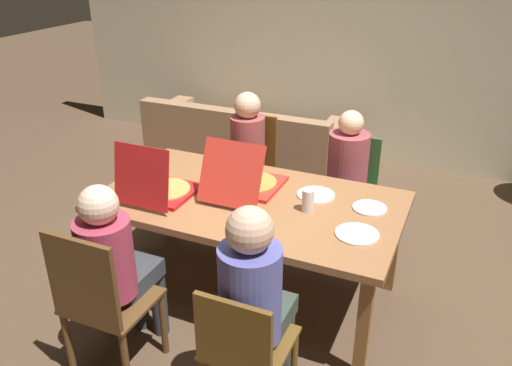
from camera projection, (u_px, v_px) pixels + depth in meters
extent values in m
plane|color=brown|center=(250.00, 292.00, 3.70)|extent=(20.00, 20.00, 0.00)
cube|color=beige|center=(359.00, 40.00, 5.45)|extent=(6.98, 0.12, 2.63)
cube|color=#94613A|center=(250.00, 202.00, 3.38)|extent=(1.96, 1.08, 0.05)
cube|color=brown|center=(103.00, 255.00, 3.49)|extent=(0.07, 0.07, 0.71)
cube|color=brown|center=(363.00, 328.00, 2.84)|extent=(0.07, 0.07, 0.71)
cube|color=brown|center=(174.00, 199.00, 4.24)|extent=(0.07, 0.07, 0.71)
cube|color=brown|center=(393.00, 246.00, 3.60)|extent=(0.07, 0.07, 0.71)
cylinder|color=brown|center=(258.00, 212.00, 4.31)|extent=(0.05, 0.05, 0.44)
cylinder|color=brown|center=(223.00, 204.00, 4.43)|extent=(0.05, 0.05, 0.44)
cylinder|color=brown|center=(272.00, 196.00, 4.58)|extent=(0.05, 0.05, 0.44)
cylinder|color=brown|center=(239.00, 189.00, 4.69)|extent=(0.05, 0.05, 0.44)
cube|color=brown|center=(248.00, 176.00, 4.40)|extent=(0.39, 0.38, 0.02)
cube|color=brown|center=(256.00, 142.00, 4.44)|extent=(0.37, 0.03, 0.49)
cylinder|color=#2F4236|center=(241.00, 216.00, 4.23)|extent=(0.10, 0.10, 0.46)
cylinder|color=#2F4236|center=(226.00, 212.00, 4.28)|extent=(0.10, 0.10, 0.46)
cube|color=#2F4236|center=(240.00, 177.00, 4.25)|extent=(0.26, 0.31, 0.11)
cylinder|color=#984443|center=(248.00, 144.00, 4.28)|extent=(0.29, 0.29, 0.47)
sphere|color=#DAAC8A|center=(247.00, 105.00, 4.13)|extent=(0.22, 0.22, 0.22)
cylinder|color=brown|center=(235.00, 345.00, 2.91)|extent=(0.04, 0.04, 0.44)
cylinder|color=brown|center=(294.00, 363.00, 2.78)|extent=(0.04, 0.04, 0.44)
cube|color=brown|center=(250.00, 343.00, 2.60)|extent=(0.40, 0.41, 0.02)
cube|color=brown|center=(233.00, 336.00, 2.35)|extent=(0.38, 0.03, 0.38)
cylinder|color=#333F37|center=(261.00, 334.00, 2.98)|extent=(0.10, 0.10, 0.46)
cylinder|color=#333F37|center=(285.00, 341.00, 2.92)|extent=(0.10, 0.10, 0.46)
cube|color=#333F37|center=(263.00, 314.00, 2.70)|extent=(0.28, 0.33, 0.11)
cylinder|color=#54569F|center=(250.00, 293.00, 2.46)|extent=(0.31, 0.31, 0.50)
sphere|color=#D5A78A|center=(250.00, 230.00, 2.31)|extent=(0.22, 0.22, 0.22)
cylinder|color=#55381B|center=(110.00, 306.00, 3.22)|extent=(0.04, 0.04, 0.44)
cylinder|color=#55381B|center=(163.00, 323.00, 3.07)|extent=(0.04, 0.04, 0.44)
cylinder|color=#55381B|center=(69.00, 344.00, 2.92)|extent=(0.04, 0.04, 0.44)
cylinder|color=#55381B|center=(126.00, 365.00, 2.77)|extent=(0.04, 0.04, 0.44)
cube|color=#55381B|center=(113.00, 301.00, 2.89)|extent=(0.45, 0.42, 0.02)
cube|color=#55381B|center=(82.00, 282.00, 2.62)|extent=(0.43, 0.03, 0.51)
cylinder|color=#32353A|center=(139.00, 296.00, 3.28)|extent=(0.10, 0.10, 0.46)
cylinder|color=#32353A|center=(159.00, 302.00, 3.23)|extent=(0.10, 0.10, 0.46)
cube|color=#32353A|center=(130.00, 276.00, 3.01)|extent=(0.27, 0.34, 0.11)
cylinder|color=#A03449|center=(106.00, 258.00, 2.77)|extent=(0.30, 0.30, 0.46)
sphere|color=beige|center=(98.00, 205.00, 2.63)|extent=(0.21, 0.21, 0.21)
cylinder|color=#316130|center=(361.00, 234.00, 3.99)|extent=(0.04, 0.04, 0.44)
cylinder|color=#316130|center=(313.00, 224.00, 4.13)|extent=(0.04, 0.04, 0.44)
cylinder|color=#316130|center=(372.00, 213.00, 4.30)|extent=(0.04, 0.04, 0.44)
cylinder|color=#316130|center=(327.00, 204.00, 4.44)|extent=(0.04, 0.04, 0.44)
cube|color=#316130|center=(345.00, 193.00, 4.11)|extent=(0.44, 0.43, 0.02)
cube|color=#316130|center=(354.00, 159.00, 4.19)|extent=(0.42, 0.03, 0.41)
cylinder|color=#343048|center=(344.00, 236.00, 3.95)|extent=(0.10, 0.10, 0.46)
cylinder|color=#343048|center=(324.00, 231.00, 4.01)|extent=(0.10, 0.10, 0.46)
cube|color=#343048|center=(341.00, 194.00, 3.97)|extent=(0.28, 0.30, 0.11)
cylinder|color=#9C4449|center=(348.00, 161.00, 3.99)|extent=(0.32, 0.32, 0.44)
sphere|color=beige|center=(351.00, 123.00, 3.86)|extent=(0.19, 0.19, 0.19)
cube|color=red|center=(250.00, 184.00, 3.54)|extent=(0.41, 0.41, 0.03)
cylinder|color=orange|center=(250.00, 182.00, 3.53)|extent=(0.36, 0.36, 0.01)
cube|color=red|center=(231.00, 174.00, 3.21)|extent=(0.41, 0.18, 0.38)
cube|color=#B41B1A|center=(164.00, 192.00, 3.44)|extent=(0.39, 0.39, 0.03)
cylinder|color=gold|center=(164.00, 189.00, 3.43)|extent=(0.35, 0.35, 0.01)
cube|color=#B41B1A|center=(141.00, 177.00, 3.16)|extent=(0.39, 0.08, 0.39)
cylinder|color=white|center=(357.00, 234.00, 2.96)|extent=(0.25, 0.25, 0.01)
cylinder|color=white|center=(370.00, 208.00, 3.25)|extent=(0.22, 0.22, 0.01)
cylinder|color=white|center=(316.00, 195.00, 3.41)|extent=(0.25, 0.25, 0.01)
cylinder|color=#E4C064|center=(268.00, 232.00, 2.88)|extent=(0.06, 0.06, 0.12)
cylinder|color=silver|center=(308.00, 200.00, 3.20)|extent=(0.08, 0.08, 0.15)
cube|color=#9B7252|center=(245.00, 148.00, 5.68)|extent=(2.10, 0.81, 0.39)
cube|color=#9B7252|center=(231.00, 126.00, 5.26)|extent=(2.10, 0.16, 0.33)
cube|color=#9B7252|center=(169.00, 112.00, 5.90)|extent=(0.20, 0.77, 0.18)
cube|color=#9B7252|center=(330.00, 136.00, 5.21)|extent=(0.20, 0.77, 0.18)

